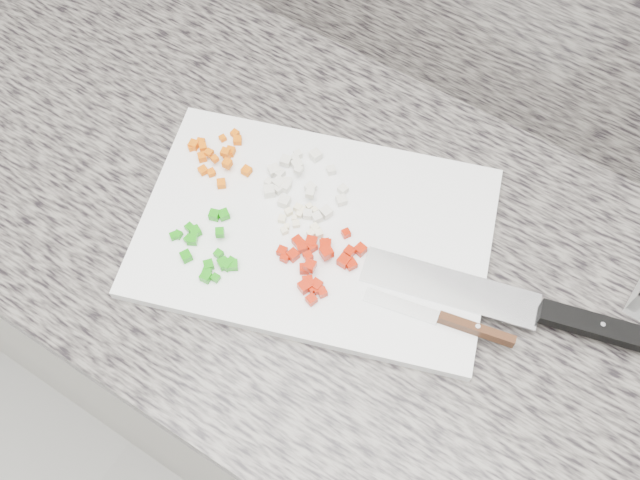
{
  "coord_description": "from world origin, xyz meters",
  "views": [
    {
      "loc": [
        0.15,
        1.04,
        1.72
      ],
      "look_at": [
        -0.08,
        1.41,
        0.94
      ],
      "focal_mm": 40.0,
      "sensor_mm": 36.0,
      "label": 1
    }
  ],
  "objects": [
    {
      "name": "cabinet",
      "position": [
        0.0,
        1.44,
        0.43
      ],
      "size": [
        3.92,
        0.62,
        0.86
      ],
      "primitive_type": "cube",
      "color": "silver",
      "rests_on": "ground"
    },
    {
      "name": "countertop",
      "position": [
        0.0,
        1.44,
        0.88
      ],
      "size": [
        3.96,
        0.64,
        0.04
      ],
      "primitive_type": "cube",
      "color": "#625E57",
      "rests_on": "cabinet"
    },
    {
      "name": "cutting_board",
      "position": [
        -0.1,
        1.43,
        0.91
      ],
      "size": [
        0.52,
        0.43,
        0.02
      ],
      "primitive_type": "cube",
      "rotation": [
        0.0,
        0.0,
        0.32
      ],
      "color": "white",
      "rests_on": "countertop"
    },
    {
      "name": "carrot_pile",
      "position": [
        -0.27,
        1.45,
        0.92
      ],
      "size": [
        0.1,
        0.09,
        0.02
      ],
      "color": "#D55904",
      "rests_on": "cutting_board"
    },
    {
      "name": "onion_pile",
      "position": [
        -0.16,
        1.47,
        0.92
      ],
      "size": [
        0.12,
        0.1,
        0.02
      ],
      "color": "silver",
      "rests_on": "cutting_board"
    },
    {
      "name": "green_pepper_pile",
      "position": [
        -0.2,
        1.33,
        0.92
      ],
      "size": [
        0.1,
        0.1,
        0.02
      ],
      "color": "#14850C",
      "rests_on": "cutting_board"
    },
    {
      "name": "red_pepper_pile",
      "position": [
        -0.07,
        1.38,
        0.92
      ],
      "size": [
        0.1,
        0.12,
        0.02
      ],
      "color": "#A21602",
      "rests_on": "cutting_board"
    },
    {
      "name": "garlic_pile",
      "position": [
        -0.12,
        1.42,
        0.92
      ],
      "size": [
        0.06,
        0.06,
        0.01
      ],
      "color": "beige",
      "rests_on": "cutting_board"
    },
    {
      "name": "chef_knife",
      "position": [
        0.2,
        1.47,
        0.92
      ],
      "size": [
        0.36,
        0.13,
        0.02
      ],
      "rotation": [
        0.0,
        0.0,
        0.26
      ],
      "color": "silver",
      "rests_on": "cutting_board"
    },
    {
      "name": "paring_knife",
      "position": [
        0.11,
        1.4,
        0.92
      ],
      "size": [
        0.19,
        0.05,
        0.02
      ],
      "rotation": [
        0.0,
        0.0,
        0.21
      ],
      "color": "silver",
      "rests_on": "cutting_board"
    }
  ]
}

